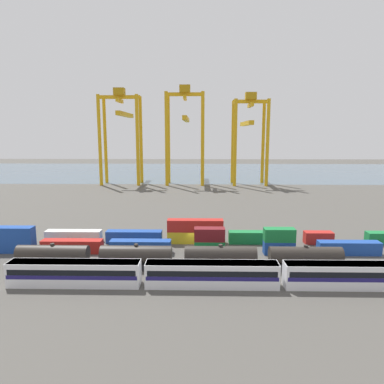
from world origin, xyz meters
The scene contains 23 objects.
ground_plane centered at (0.00, 40.00, 0.00)m, with size 420.00×420.00×0.00m, color #4C4944.
harbour_water centered at (0.00, 146.10, 0.00)m, with size 400.00×110.00×0.01m, color #475B6B.
passenger_train centered at (3.29, -19.81, 2.14)m, with size 63.82×3.14×3.90m.
freight_tank_row centered at (-2.38, -12.58, 2.14)m, with size 57.10×3.03×4.49m.
shipping_container_0 centered at (-37.95, -4.34, 1.30)m, with size 12.10×2.44×2.60m, color #1C4299.
shipping_container_1 centered at (-37.95, -4.34, 3.90)m, with size 12.10×2.44×2.60m, color #1C4299.
shipping_container_2 centered at (-24.18, -4.34, 1.30)m, with size 12.10×2.44×2.60m, color #AD211C.
shipping_container_3 centered at (-10.41, -4.34, 1.30)m, with size 12.10×2.44×2.60m, color #1C4299.
shipping_container_4 centered at (3.36, -4.34, 1.30)m, with size 6.04×2.44×2.60m, color #197538.
shipping_container_5 centered at (3.36, -4.34, 3.90)m, with size 6.04×2.44×2.60m, color maroon.
shipping_container_6 centered at (17.12, -4.34, 1.30)m, with size 6.04×2.44×2.60m, color #1C4299.
shipping_container_7 centered at (17.12, -4.34, 3.90)m, with size 6.04×2.44×2.60m, color #197538.
shipping_container_8 centered at (30.89, -4.34, 1.30)m, with size 12.10×2.44×2.60m, color #1C4299.
shipping_container_10 centered at (-26.30, 2.51, 1.30)m, with size 12.10×2.44×2.60m, color silver.
shipping_container_11 centered at (-12.93, 2.51, 1.30)m, with size 12.10×2.44×2.60m, color #1C4299.
shipping_container_12 centered at (0.44, 2.51, 1.30)m, with size 12.10×2.44×2.60m, color gold.
shipping_container_13 centered at (0.44, 2.51, 3.90)m, with size 12.10×2.44×2.60m, color #AD211C.
shipping_container_14 centered at (13.81, 2.51, 1.30)m, with size 12.10×2.44×2.60m, color #197538.
shipping_container_15 centered at (27.18, 2.51, 1.30)m, with size 6.04×2.44×2.60m, color #AD211C.
shipping_container_16 centered at (40.55, 2.51, 1.30)m, with size 6.04×2.44×2.60m, color #197538.
gantry_crane_west centered at (-34.79, 94.54, 26.74)m, with size 18.58×33.71×43.56m.
gantry_crane_central centered at (-5.26, 95.70, 26.90)m, with size 17.64×41.43×44.73m.
gantry_crane_east centered at (24.27, 95.14, 25.01)m, with size 15.87×37.51×41.51m.
Camera 1 is at (1.26, -72.47, 23.82)m, focal length 33.32 mm.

